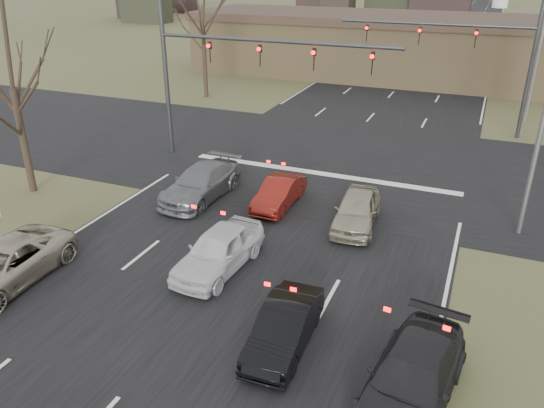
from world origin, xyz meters
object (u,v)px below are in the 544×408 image
at_px(building, 433,48).
at_px(mast_arm_near, 222,62).
at_px(car_silver_suv, 4,265).
at_px(car_red_ahead, 279,193).
at_px(streetlight_right_far, 540,32).
at_px(car_silver_ahead, 356,210).
at_px(streetlight_right_near, 544,89).
at_px(car_grey_ahead, 201,183).
at_px(mast_arm_far, 480,48).
at_px(car_white_sedan, 219,250).
at_px(car_charcoal_sedan, 412,378).
at_px(car_black_hatch, 285,327).

xyz_separation_m(building, mast_arm_near, (-7.23, -25.00, 2.41)).
relative_size(car_silver_suv, car_red_ahead, 1.36).
xyz_separation_m(streetlight_right_far, car_silver_ahead, (-6.32, -18.76, -4.91)).
height_order(streetlight_right_near, car_silver_suv, streetlight_right_near).
bearing_deg(car_grey_ahead, mast_arm_far, 57.50).
bearing_deg(car_grey_ahead, car_white_sedan, -52.73).
xyz_separation_m(mast_arm_near, mast_arm_far, (11.41, 10.00, -0.06)).
bearing_deg(mast_arm_near, car_silver_ahead, -30.05).
height_order(mast_arm_near, mast_arm_far, same).
height_order(car_charcoal_sedan, car_red_ahead, car_charcoal_sedan).
distance_m(building, car_white_sedan, 34.85).
distance_m(streetlight_right_far, car_charcoal_sedan, 27.85).
xyz_separation_m(mast_arm_near, car_silver_suv, (-1.27, -13.16, -4.39)).
bearing_deg(car_silver_ahead, building, 86.70).
bearing_deg(building, car_white_sedan, -94.12).
xyz_separation_m(building, mast_arm_far, (4.18, -15.00, 2.35)).
xyz_separation_m(car_black_hatch, car_red_ahead, (-3.50, 8.35, -0.02)).
bearing_deg(car_red_ahead, streetlight_right_near, 7.15).
relative_size(streetlight_right_near, car_black_hatch, 2.69).
xyz_separation_m(mast_arm_far, streetlight_right_near, (2.64, -13.00, 0.57)).
relative_size(mast_arm_far, streetlight_right_far, 1.11).
bearing_deg(car_silver_ahead, streetlight_right_far, 66.15).
height_order(building, car_black_hatch, building).
height_order(streetlight_right_near, car_black_hatch, streetlight_right_near).
distance_m(streetlight_right_near, streetlight_right_far, 17.01).
height_order(car_silver_suv, car_black_hatch, car_silver_suv).
bearing_deg(car_charcoal_sedan, streetlight_right_far, 91.92).
distance_m(streetlight_right_near, car_white_sedan, 12.47).
bearing_deg(streetlight_right_far, mast_arm_far, -128.11).
relative_size(car_white_sedan, car_red_ahead, 1.17).
bearing_deg(mast_arm_far, car_silver_ahead, -102.17).
bearing_deg(building, car_silver_ahead, -88.08).
height_order(streetlight_right_far, car_charcoal_sedan, streetlight_right_far).
height_order(car_white_sedan, car_silver_ahead, car_white_sedan).
height_order(car_silver_suv, car_grey_ahead, car_grey_ahead).
xyz_separation_m(building, car_silver_ahead, (1.00, -29.76, -1.99)).
relative_size(streetlight_right_far, car_silver_ahead, 2.51).
bearing_deg(car_silver_ahead, mast_arm_near, 144.73).
relative_size(car_silver_suv, car_grey_ahead, 1.01).
height_order(mast_arm_far, streetlight_right_near, streetlight_right_near).
bearing_deg(car_silver_ahead, car_black_hatch, -95.22).
bearing_deg(car_charcoal_sedan, car_silver_ahead, 120.21).
relative_size(car_silver_suv, car_charcoal_sedan, 1.06).
relative_size(streetlight_right_near, car_silver_suv, 2.04).
relative_size(mast_arm_near, car_silver_suv, 2.47).
bearing_deg(building, car_red_ahead, -94.89).
bearing_deg(car_charcoal_sedan, car_red_ahead, 135.54).
bearing_deg(car_red_ahead, car_black_hatch, -67.50).
xyz_separation_m(building, car_white_sedan, (-2.50, -34.71, -1.95)).
bearing_deg(car_white_sedan, car_red_ahead, 93.44).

